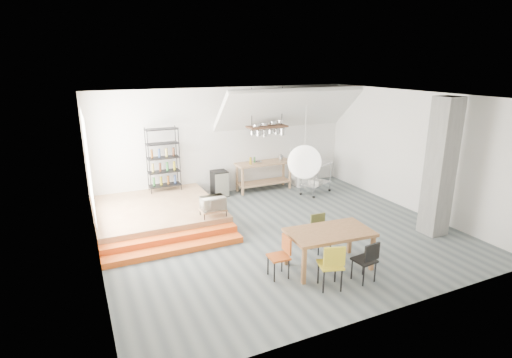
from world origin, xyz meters
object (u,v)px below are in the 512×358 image
stove (302,170)px  rolling_cart (316,174)px  dining_table (330,235)px  mini_fridge (220,183)px

stove → rolling_cart: 1.00m
stove → dining_table: (-2.41, -5.01, 0.21)m
rolling_cart → mini_fridge: size_ratio=1.42×
dining_table → rolling_cart: size_ratio=1.56×
stove → dining_table: size_ratio=0.69×
stove → mini_fridge: stove is taller
stove → dining_table: 5.56m
dining_table → stove: bearing=68.9°
dining_table → mini_fridge: 5.08m
mini_fridge → rolling_cart: bearing=-20.4°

